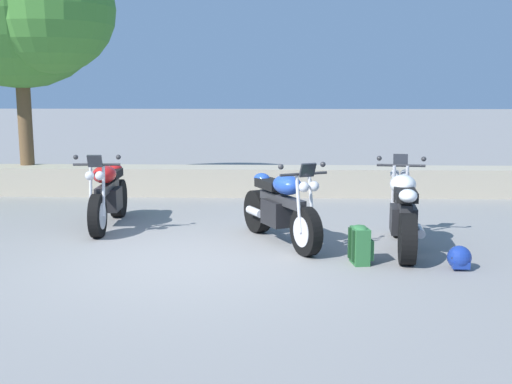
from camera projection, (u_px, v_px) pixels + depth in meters
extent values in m
plane|color=gray|center=(192.00, 260.00, 7.61)|extent=(120.00, 120.00, 0.00)
cube|color=#A89E89|center=(223.00, 181.00, 12.29)|extent=(36.00, 0.80, 0.55)
cylinder|color=black|center=(98.00, 216.00, 8.71)|extent=(0.17, 0.63, 0.62)
cylinder|color=black|center=(118.00, 198.00, 10.13)|extent=(0.21, 0.63, 0.62)
cylinder|color=silver|center=(98.00, 216.00, 8.71)|extent=(0.18, 0.39, 0.38)
cube|color=black|center=(109.00, 199.00, 9.45)|extent=(0.34, 0.49, 0.34)
cube|color=#2D2D30|center=(107.00, 187.00, 9.32)|extent=(0.19, 1.11, 0.12)
ellipsoid|color=red|center=(104.00, 174.00, 9.14)|extent=(0.36, 0.54, 0.26)
cube|color=black|center=(111.00, 174.00, 9.62)|extent=(0.29, 0.57, 0.12)
ellipsoid|color=red|center=(115.00, 169.00, 9.91)|extent=(0.23, 0.29, 0.16)
cylinder|color=#2D2D30|center=(97.00, 164.00, 8.67)|extent=(0.66, 0.07, 0.04)
sphere|color=silver|center=(100.00, 176.00, 8.56)|extent=(0.13, 0.13, 0.13)
sphere|color=silver|center=(90.00, 176.00, 8.56)|extent=(0.13, 0.13, 0.13)
cube|color=#26282D|center=(95.00, 161.00, 8.56)|extent=(0.20, 0.10, 0.18)
cylinder|color=silver|center=(105.00, 198.00, 9.88)|extent=(0.13, 0.38, 0.11)
cylinder|color=silver|center=(104.00, 190.00, 8.69)|extent=(0.05, 0.17, 0.73)
cylinder|color=silver|center=(91.00, 190.00, 8.69)|extent=(0.05, 0.17, 0.73)
sphere|color=#2D2D30|center=(118.00, 157.00, 8.70)|extent=(0.07, 0.07, 0.07)
sphere|color=#2D2D30|center=(76.00, 157.00, 8.69)|extent=(0.07, 0.07, 0.07)
cylinder|color=black|center=(306.00, 231.00, 7.75)|extent=(0.40, 0.62, 0.62)
cylinder|color=black|center=(258.00, 211.00, 9.04)|extent=(0.44, 0.64, 0.62)
cylinder|color=silver|center=(306.00, 231.00, 7.75)|extent=(0.31, 0.42, 0.38)
cube|color=black|center=(278.00, 213.00, 8.43)|extent=(0.50, 0.57, 0.34)
cube|color=#2D2D30|center=(282.00, 199.00, 8.30)|extent=(0.61, 1.05, 0.12)
ellipsoid|color=#2347A8|center=(287.00, 185.00, 8.13)|extent=(0.54, 0.62, 0.26)
cube|color=black|center=(271.00, 184.00, 8.57)|extent=(0.48, 0.62, 0.12)
ellipsoid|color=#2347A8|center=(262.00, 179.00, 8.84)|extent=(0.32, 0.35, 0.16)
cylinder|color=#2D2D30|center=(304.00, 174.00, 7.71)|extent=(0.61, 0.33, 0.04)
sphere|color=silver|center=(314.00, 186.00, 7.63)|extent=(0.13, 0.13, 0.13)
sphere|color=silver|center=(304.00, 187.00, 7.58)|extent=(0.13, 0.13, 0.13)
cube|color=#26282D|center=(308.00, 170.00, 7.61)|extent=(0.22, 0.17, 0.18)
cylinder|color=silver|center=(255.00, 212.00, 8.75)|extent=(0.27, 0.39, 0.11)
cylinder|color=silver|center=(311.00, 202.00, 7.77)|extent=(0.11, 0.17, 0.73)
cylinder|color=silver|center=(299.00, 203.00, 7.69)|extent=(0.11, 0.17, 0.73)
sphere|color=#2D2D30|center=(323.00, 164.00, 7.85)|extent=(0.07, 0.07, 0.07)
sphere|color=#2D2D30|center=(281.00, 167.00, 7.60)|extent=(0.07, 0.07, 0.07)
cylinder|color=black|center=(399.00, 215.00, 8.76)|extent=(0.21, 0.63, 0.62)
cylinder|color=black|center=(407.00, 239.00, 7.35)|extent=(0.25, 0.64, 0.62)
cylinder|color=silver|center=(399.00, 215.00, 8.76)|extent=(0.21, 0.40, 0.38)
cube|color=black|center=(403.00, 219.00, 7.99)|extent=(0.38, 0.52, 0.34)
cube|color=#2D2D30|center=(403.00, 203.00, 8.06)|extent=(0.27, 1.11, 0.12)
ellipsoid|color=white|center=(403.00, 184.00, 8.17)|extent=(0.40, 0.56, 0.26)
cube|color=black|center=(406.00, 195.00, 7.71)|extent=(0.33, 0.59, 0.12)
ellipsoid|color=white|center=(408.00, 196.00, 7.41)|extent=(0.25, 0.30, 0.16)
cylinder|color=#2D2D30|center=(401.00, 165.00, 8.56)|extent=(0.66, 0.12, 0.04)
sphere|color=silver|center=(395.00, 174.00, 8.73)|extent=(0.13, 0.13, 0.13)
sphere|color=silver|center=(405.00, 174.00, 8.71)|extent=(0.13, 0.13, 0.13)
cube|color=#26282D|center=(401.00, 160.00, 8.65)|extent=(0.21, 0.12, 0.18)
cylinder|color=silver|center=(419.00, 231.00, 7.56)|extent=(0.16, 0.39, 0.11)
cylinder|color=silver|center=(393.00, 190.00, 8.67)|extent=(0.06, 0.17, 0.73)
cylinder|color=silver|center=(406.00, 191.00, 8.65)|extent=(0.06, 0.17, 0.73)
sphere|color=#2D2D30|center=(379.00, 158.00, 8.55)|extent=(0.07, 0.07, 0.07)
sphere|color=#2D2D30|center=(424.00, 159.00, 8.46)|extent=(0.07, 0.07, 0.07)
cube|color=#2D6B38|center=(360.00, 246.00, 7.40)|extent=(0.22, 0.32, 0.44)
cube|color=#2D6B38|center=(369.00, 249.00, 7.42)|extent=(0.08, 0.24, 0.24)
ellipsoid|color=#2D6B38|center=(360.00, 229.00, 7.37)|extent=(0.21, 0.31, 0.08)
cube|color=#193A1E|center=(349.00, 243.00, 7.47)|extent=(0.04, 0.05, 0.37)
cube|color=#193A1E|center=(353.00, 246.00, 7.30)|extent=(0.04, 0.05, 0.37)
sphere|color=navy|center=(459.00, 258.00, 7.18)|extent=(0.28, 0.28, 0.28)
ellipsoid|color=black|center=(461.00, 258.00, 7.10)|extent=(0.23, 0.06, 0.12)
cube|color=navy|center=(461.00, 265.00, 7.12)|extent=(0.20, 0.08, 0.08)
cylinder|color=brown|center=(25.00, 116.00, 12.47)|extent=(0.28, 0.28, 2.00)
sphere|color=#428433|center=(50.00, 8.00, 11.57)|extent=(2.42, 2.42, 2.42)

